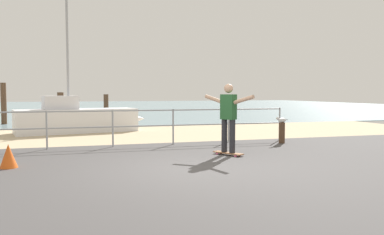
{
  "coord_description": "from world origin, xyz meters",
  "views": [
    {
      "loc": [
        -2.12,
        -7.48,
        1.53
      ],
      "look_at": [
        0.71,
        2.0,
        0.9
      ],
      "focal_mm": 36.97,
      "sensor_mm": 36.0,
      "label": 1
    }
  ],
  "objects_px": {
    "seagull": "(282,120)",
    "skateboard": "(228,153)",
    "skateboarder": "(228,114)",
    "sailboat": "(81,119)",
    "bollard_short": "(282,133)",
    "traffic_cone": "(8,156)"
  },
  "relations": [
    {
      "from": "skateboarder",
      "to": "bollard_short",
      "type": "bearing_deg",
      "value": 34.58
    },
    {
      "from": "skateboarder",
      "to": "bollard_short",
      "type": "xyz_separation_m",
      "value": [
        2.36,
        1.63,
        -0.7
      ]
    },
    {
      "from": "skateboarder",
      "to": "sailboat",
      "type": "bearing_deg",
      "value": 115.9
    },
    {
      "from": "seagull",
      "to": "traffic_cone",
      "type": "bearing_deg",
      "value": -165.41
    },
    {
      "from": "skateboarder",
      "to": "traffic_cone",
      "type": "bearing_deg",
      "value": -177.12
    },
    {
      "from": "sailboat",
      "to": "skateboard",
      "type": "height_order",
      "value": "sailboat"
    },
    {
      "from": "seagull",
      "to": "skateboard",
      "type": "bearing_deg",
      "value": -145.34
    },
    {
      "from": "bollard_short",
      "to": "seagull",
      "type": "height_order",
      "value": "seagull"
    },
    {
      "from": "skateboarder",
      "to": "seagull",
      "type": "distance_m",
      "value": 2.87
    },
    {
      "from": "skateboard",
      "to": "bollard_short",
      "type": "distance_m",
      "value": 2.88
    },
    {
      "from": "skateboard",
      "to": "seagull",
      "type": "relative_size",
      "value": 1.67
    },
    {
      "from": "bollard_short",
      "to": "seagull",
      "type": "xyz_separation_m",
      "value": [
        -0.02,
        -0.01,
        0.39
      ]
    },
    {
      "from": "sailboat",
      "to": "seagull",
      "type": "bearing_deg",
      "value": -42.47
    },
    {
      "from": "bollard_short",
      "to": "skateboard",
      "type": "bearing_deg",
      "value": -145.42
    },
    {
      "from": "traffic_cone",
      "to": "seagull",
      "type": "bearing_deg",
      "value": 14.59
    },
    {
      "from": "skateboarder",
      "to": "skateboard",
      "type": "bearing_deg",
      "value": 45.0
    },
    {
      "from": "sailboat",
      "to": "bollard_short",
      "type": "bearing_deg",
      "value": -42.36
    },
    {
      "from": "skateboarder",
      "to": "bollard_short",
      "type": "relative_size",
      "value": 2.59
    },
    {
      "from": "skateboard",
      "to": "bollard_short",
      "type": "xyz_separation_m",
      "value": [
        2.36,
        1.63,
        0.25
      ]
    },
    {
      "from": "skateboarder",
      "to": "bollard_short",
      "type": "height_order",
      "value": "skateboarder"
    },
    {
      "from": "skateboard",
      "to": "traffic_cone",
      "type": "xyz_separation_m",
      "value": [
        -4.82,
        -0.24,
        0.18
      ]
    },
    {
      "from": "sailboat",
      "to": "seagull",
      "type": "height_order",
      "value": "sailboat"
    }
  ]
}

